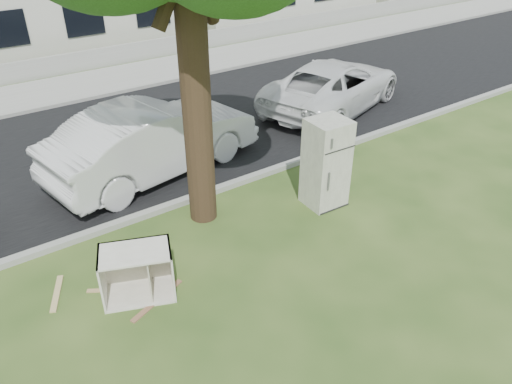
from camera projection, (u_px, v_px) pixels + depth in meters
ground at (272, 254)px, 9.11m from camera, size 120.00×120.00×0.00m
road at (138, 139)px, 13.30m from camera, size 120.00×7.00×0.01m
kerb_near at (205, 196)px, 10.82m from camera, size 120.00×0.18×0.12m
kerb_far at (92, 99)px, 15.78m from camera, size 120.00×0.18×0.12m
sidewalk at (77, 87)px, 16.79m from camera, size 120.00×2.80×0.01m
low_wall at (61, 65)px, 17.73m from camera, size 120.00×0.15×0.70m
fridge at (326, 163)px, 10.12m from camera, size 0.81×0.76×1.88m
cabinet at (137, 273)px, 7.99m from camera, size 1.31×1.07×0.88m
plank_a at (157, 300)px, 8.07m from camera, size 1.09×0.51×0.02m
plank_b at (112, 290)px, 8.28m from camera, size 0.74×0.52×0.02m
plank_c at (57, 293)px, 8.21m from camera, size 0.45×0.84×0.02m
car_center at (154, 139)px, 11.35m from camera, size 5.32×2.68×1.67m
car_right at (333, 85)px, 14.77m from camera, size 5.69×3.90×1.44m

